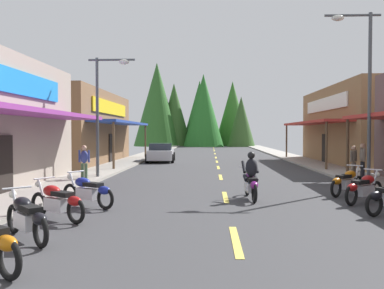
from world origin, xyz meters
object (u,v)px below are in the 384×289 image
Objects in this scene: motorcycle_parked_right_4 at (364,188)px; motorcycle_parked_left_1 at (27,217)px; pedestrian_by_shop at (363,159)px; motorcycle_parked_right_5 at (347,181)px; streetlamp_left at (105,99)px; rider_cruising_lead at (251,179)px; pedestrian_waiting at (354,160)px; parked_car_curbside at (161,153)px; streetlamp_right at (362,76)px; pedestrian_browsing at (84,161)px; motorcycle_parked_left_2 at (57,201)px; motorcycle_parked_left_3 at (88,191)px.

motorcycle_parked_left_1 is at bearing 168.26° from motorcycle_parked_right_4.
motorcycle_parked_right_5 is at bearing -113.42° from pedestrian_by_shop.
streetlamp_left is 2.66× the size of rider_cruising_lead.
pedestrian_waiting is (5.39, 5.98, 0.26)m from rider_cruising_lead.
motorcycle_parked_right_4 is 0.38× the size of parked_car_curbside.
streetlamp_right is 13.56m from motorcycle_parked_left_1.
pedestrian_browsing is at bearing 172.96° from streetlamp_right.
rider_cruising_lead is at bearing -87.68° from motorcycle_parked_left_1.
rider_cruising_lead reaches higher than motorcycle_parked_left_1.
pedestrian_waiting is (11.68, 0.35, -2.86)m from streetlamp_left.
motorcycle_parked_left_2 is at bearing -137.64° from pedestrian_by_shop.
motorcycle_parked_left_1 is 0.98× the size of pedestrian_browsing.
motorcycle_parked_right_5 and motorcycle_parked_left_2 have the same top height.
motorcycle_parked_left_3 is at bearing 105.08° from rider_cruising_lead.
pedestrian_waiting is (-0.29, 0.35, -0.08)m from pedestrian_by_shop.
streetlamp_left is 1.30× the size of parked_car_curbside.
streetlamp_right is (10.99, -2.44, 0.69)m from streetlamp_left.
pedestrian_by_shop is (2.26, 6.26, 0.50)m from motorcycle_parked_right_4.
streetlamp_right reaches higher than pedestrian_by_shop.
pedestrian_browsing is 0.37× the size of parked_car_curbside.
pedestrian_browsing is at bearing -40.08° from motorcycle_parked_left_3.
parked_car_curbside is at bearing 124.74° from streetlamp_right.
pedestrian_by_shop reaches higher than parked_car_curbside.
pedestrian_browsing reaches higher than parked_car_curbside.
pedestrian_by_shop reaches higher than motorcycle_parked_right_5.
rider_cruising_lead is 1.35× the size of pedestrian_waiting.
streetlamp_left reaches higher than pedestrian_by_shop.
streetlamp_right is 4.08× the size of pedestrian_by_shop.
motorcycle_parked_right_4 and motorcycle_parked_right_5 have the same top height.
motorcycle_parked_right_5 is at bearing -94.62° from pedestrian_browsing.
streetlamp_right is 4.27× the size of pedestrian_browsing.
streetlamp_left reaches higher than motorcycle_parked_right_4.
motorcycle_parked_right_5 and motorcycle_parked_left_3 have the same top height.
pedestrian_browsing reaches higher than motorcycle_parked_right_5.
pedestrian_browsing is (-1.95, 9.99, 0.45)m from motorcycle_parked_left_1.
pedestrian_by_shop is 0.39× the size of parked_car_curbside.
pedestrian_by_shop is at bearing 68.25° from streetlamp_right.
pedestrian_waiting reaches higher than parked_car_curbside.
motorcycle_parked_right_4 and motorcycle_parked_left_2 have the same top height.
motorcycle_parked_left_3 is (-8.33, -1.01, 0.00)m from motorcycle_parked_right_4.
streetlamp_left reaches higher than motorcycle_parked_left_2.
parked_car_curbside reaches higher than motorcycle_parked_left_2.
streetlamp_right reaches higher than motorcycle_parked_left_1.
motorcycle_parked_right_4 is 1.60m from motorcycle_parked_right_5.
motorcycle_parked_right_5 is 0.76× the size of rider_cruising_lead.
streetlamp_right is 3.79× the size of motorcycle_parked_left_2.
pedestrian_by_shop is at bearing 20.93° from motorcycle_parked_right_5.
streetlamp_left reaches higher than motorcycle_parked_right_5.
motorcycle_parked_left_2 is at bearing -82.76° from streetlamp_left.
motorcycle_parked_left_1 is (-8.46, -4.74, 0.00)m from motorcycle_parked_right_4.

